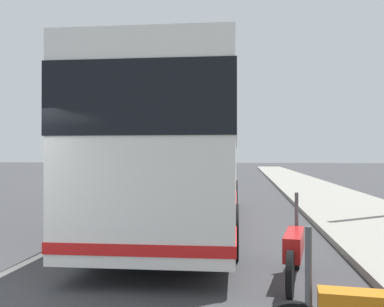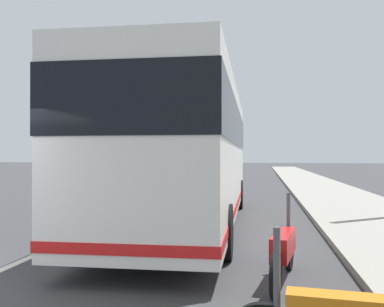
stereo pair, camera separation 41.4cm
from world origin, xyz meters
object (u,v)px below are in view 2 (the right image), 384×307
Objects in this scene: car_oncoming at (209,166)px; car_far_distant at (188,169)px; motorcycle_nearest_curb at (283,251)px; coach_bus at (189,148)px; car_ahead_same_lane at (180,170)px.

car_far_distant is at bearing -1.17° from car_oncoming.
motorcycle_nearest_curb is 0.48× the size of car_far_distant.
car_far_distant is (31.79, 7.01, 0.20)m from motorcycle_nearest_curb.
car_far_distant reaches higher than motorcycle_nearest_curb.
coach_bus reaches higher than car_far_distant.
motorcycle_nearest_curb is at bearing 17.67° from car_ahead_same_lane.
car_oncoming is at bearing 5.06° from coach_bus.
coach_bus reaches higher than car_ahead_same_lane.
car_oncoming is at bearing 178.69° from car_far_distant.
car_far_distant is at bearing 22.31° from motorcycle_nearest_curb.
coach_bus is 27.34m from car_far_distant.
coach_bus is 2.62× the size of car_far_distant.
motorcycle_nearest_curb is at bearing 15.08° from car_far_distant.
car_oncoming is (15.13, -0.45, -0.02)m from car_ahead_same_lane.
coach_bus is 5.62m from motorcycle_nearest_curb.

